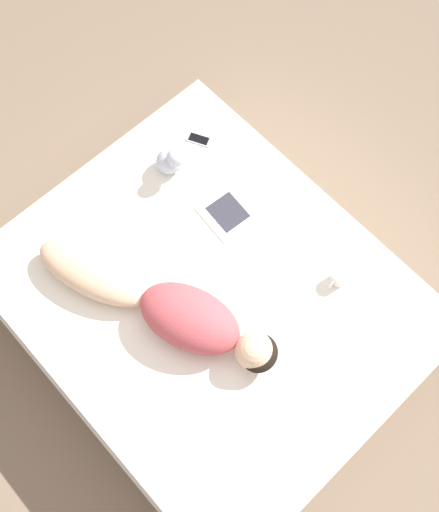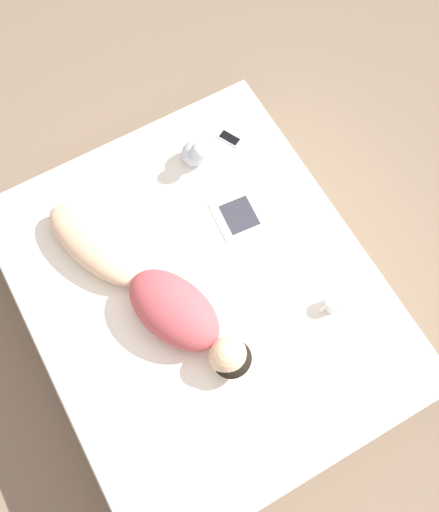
{
  "view_description": "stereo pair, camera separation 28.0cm",
  "coord_description": "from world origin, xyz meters",
  "px_view_note": "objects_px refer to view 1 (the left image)",
  "views": [
    {
      "loc": [
        0.64,
        0.77,
        3.56
      ],
      "look_at": [
        -0.17,
        -0.1,
        0.58
      ],
      "focal_mm": 42.0,
      "sensor_mm": 36.0,
      "label": 1
    },
    {
      "loc": [
        0.41,
        0.93,
        3.56
      ],
      "look_at": [
        -0.17,
        -0.1,
        0.58
      ],
      "focal_mm": 42.0,
      "sensor_mm": 36.0,
      "label": 2
    }
  ],
  "objects_px": {
    "coffee_mug": "(339,277)",
    "cell_phone": "(199,139)",
    "open_magazine": "(245,200)",
    "person": "(164,306)"
  },
  "relations": [
    {
      "from": "person",
      "to": "coffee_mug",
      "type": "height_order",
      "value": "person"
    },
    {
      "from": "open_magazine",
      "to": "cell_phone",
      "type": "height_order",
      "value": "same"
    },
    {
      "from": "coffee_mug",
      "to": "cell_phone",
      "type": "bearing_deg",
      "value": -92.24
    },
    {
      "from": "open_magazine",
      "to": "person",
      "type": "bearing_deg",
      "value": 18.95
    },
    {
      "from": "open_magazine",
      "to": "coffee_mug",
      "type": "bearing_deg",
      "value": 97.66
    },
    {
      "from": "person",
      "to": "cell_phone",
      "type": "bearing_deg",
      "value": -161.61
    },
    {
      "from": "coffee_mug",
      "to": "cell_phone",
      "type": "relative_size",
      "value": 0.79
    },
    {
      "from": "coffee_mug",
      "to": "cell_phone",
      "type": "xyz_separation_m",
      "value": [
        -0.05,
        -1.16,
        -0.04
      ]
    },
    {
      "from": "open_magazine",
      "to": "coffee_mug",
      "type": "distance_m",
      "value": 0.69
    },
    {
      "from": "person",
      "to": "cell_phone",
      "type": "height_order",
      "value": "person"
    }
  ]
}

